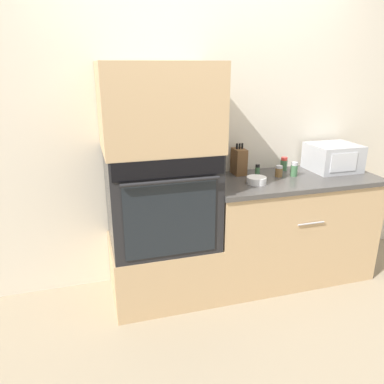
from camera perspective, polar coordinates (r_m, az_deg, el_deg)
name	(u,v)px	position (r m, az deg, el deg)	size (l,w,h in m)	color
ground_plane	(223,307)	(2.94, 4.79, -17.00)	(12.00, 12.00, 0.00)	gray
wall_back	(199,127)	(3.01, 1.13, 9.93)	(8.00, 0.05, 2.50)	beige
oven_cabinet_base	(163,268)	(2.96, -4.40, -11.40)	(0.78, 0.60, 0.46)	tan
wall_oven	(161,197)	(2.71, -4.69, -0.79)	(0.75, 0.64, 0.71)	black
oven_cabinet_upper	(159,107)	(2.57, -5.10, 12.82)	(0.78, 0.60, 0.58)	tan
counter_unit	(288,227)	(3.22, 14.38, -5.19)	(1.37, 0.63, 0.87)	tan
microwave	(333,157)	(3.36, 20.68, 4.98)	(0.39, 0.35, 0.22)	#B2B5BA
knife_block	(239,161)	(3.05, 7.17, 4.66)	(0.09, 0.14, 0.25)	brown
bowl	(256,180)	(2.84, 9.79, 1.77)	(0.15, 0.15, 0.05)	white
condiment_jar_near	(257,171)	(3.02, 9.93, 3.22)	(0.04, 0.04, 0.10)	#427047
condiment_jar_mid	(284,164)	(3.24, 13.82, 4.18)	(0.06, 0.06, 0.11)	#427047
condiment_jar_far	(294,169)	(3.09, 15.30, 3.35)	(0.06, 0.06, 0.11)	#427047
condiment_jar_back	(279,171)	(3.05, 13.10, 3.10)	(0.06, 0.06, 0.09)	brown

